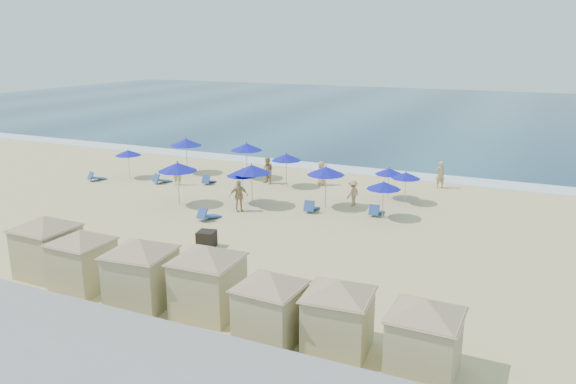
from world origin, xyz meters
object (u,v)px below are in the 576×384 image
object	(u,v)px
umbrella_6	(286,157)
cabana_1	(82,252)
cabana_2	(141,264)
umbrella_5	(242,172)
umbrella_8	(389,171)
cabana_0	(46,238)
beachgoer_2	(239,196)
umbrella_1	(186,142)
umbrella_4	(252,169)
umbrella_7	(326,171)
cabana_6	(425,328)
umbrella_3	(246,147)
umbrella_9	(406,175)
beachgoer_3	(353,193)
umbrella_0	(128,153)
beachgoer_0	(177,174)
beachgoer_5	(440,175)
beachgoer_4	(321,173)
beachgoer_1	(268,171)
cabana_5	(338,306)
cabana_3	(208,271)
umbrella_2	(178,167)
umbrella_10	(384,185)
cabana_4	(270,298)
trash_bin	(207,239)

from	to	relation	value
umbrella_6	cabana_1	bearing A→B (deg)	-91.46
cabana_2	umbrella_6	xyz separation A→B (m)	(-2.65, 18.52, 0.40)
umbrella_5	umbrella_8	bearing A→B (deg)	31.32
cabana_0	beachgoer_2	size ratio (longest dim) A/B	2.47
cabana_0	umbrella_1	xyz separation A→B (m)	(-5.78, 18.52, 0.69)
umbrella_4	umbrella_6	bearing A→B (deg)	91.24
umbrella_7	cabana_6	bearing A→B (deg)	-59.28
umbrella_3	umbrella_9	bearing A→B (deg)	-7.84
umbrella_5	umbrella_6	distance (m)	4.88
cabana_2	umbrella_8	xyz separation A→B (m)	(4.52, 18.48, 0.11)
beachgoer_3	cabana_2	bearing A→B (deg)	6.86
umbrella_0	beachgoer_3	size ratio (longest dim) A/B	1.36
beachgoer_0	beachgoer_2	size ratio (longest dim) A/B	0.86
umbrella_0	beachgoer_5	bearing A→B (deg)	17.18
cabana_6	umbrella_6	bearing A→B (deg)	125.31
umbrella_3	beachgoer_4	xyz separation A→B (m)	(5.68, 0.38, -1.47)
beachgoer_0	beachgoer_3	distance (m)	12.66
beachgoer_1	cabana_5	bearing A→B (deg)	-32.26
umbrella_1	beachgoer_2	distance (m)	11.09
cabana_3	umbrella_6	xyz separation A→B (m)	(-5.31, 18.09, 0.39)
umbrella_9	beachgoer_0	distance (m)	15.58
umbrella_2	beachgoer_3	world-z (taller)	umbrella_2
umbrella_3	cabana_2	bearing A→B (deg)	-72.15
umbrella_10	beachgoer_3	world-z (taller)	umbrella_10
cabana_4	beachgoer_3	distance (m)	16.52
trash_bin	beachgoer_3	size ratio (longest dim) A/B	0.52
umbrella_5	beachgoer_4	bearing A→B (deg)	66.21
umbrella_8	cabana_5	bearing A→B (deg)	-79.84
umbrella_1	umbrella_10	xyz separation A→B (m)	(16.53, -4.77, -0.44)
beachgoer_2	beachgoer_5	world-z (taller)	beachgoer_2
umbrella_4	beachgoer_2	bearing A→B (deg)	-98.40
cabana_0	umbrella_6	xyz separation A→B (m)	(2.79, 17.95, 0.39)
umbrella_2	umbrella_4	bearing A→B (deg)	21.23
umbrella_7	umbrella_9	world-z (taller)	umbrella_7
umbrella_2	beachgoer_4	world-z (taller)	umbrella_2
cabana_3	cabana_5	size ratio (longest dim) A/B	1.09
umbrella_3	beachgoer_0	distance (m)	5.32
cabana_5	beachgoer_0	distance (m)	23.50
cabana_2	umbrella_2	bearing A→B (deg)	119.79
umbrella_0	umbrella_8	xyz separation A→B (m)	(18.69, 2.45, -0.09)
umbrella_2	umbrella_10	distance (m)	12.32
umbrella_10	beachgoer_4	distance (m)	8.22
trash_bin	beachgoer_5	size ratio (longest dim) A/B	0.44
umbrella_2	beachgoer_3	xyz separation A→B (m)	(9.72, 4.26, -1.58)
umbrella_3	umbrella_4	xyz separation A→B (m)	(3.76, -6.14, -0.01)
cabana_5	umbrella_8	world-z (taller)	cabana_5
trash_bin	umbrella_1	distance (m)	16.44
beachgoer_1	umbrella_6	bearing A→B (deg)	19.90
umbrella_0	umbrella_9	xyz separation A→B (m)	(19.90, 1.84, -0.10)
cabana_1	beachgoer_5	distance (m)	24.58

